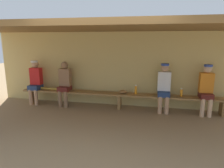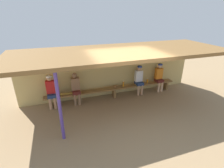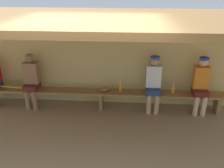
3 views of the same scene
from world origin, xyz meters
name	(u,v)px [view 2 (image 2 of 3)]	position (x,y,z in m)	size (l,w,h in m)	color
ground_plane	(127,115)	(0.00, 0.00, 0.00)	(24.00, 24.00, 0.00)	#937754
back_wall	(111,71)	(0.00, 2.00, 1.10)	(8.00, 0.20, 2.20)	tan
dugout_roof	(122,52)	(0.00, 0.70, 2.26)	(8.00, 2.80, 0.12)	brown
support_post	(60,108)	(-2.38, -0.55, 1.10)	(0.10, 0.10, 2.20)	#4C388C
bench	(114,89)	(0.00, 1.55, 0.39)	(6.00, 0.36, 0.46)	olive
player_shirtless_tan	(76,87)	(-1.68, 1.55, 0.73)	(0.34, 0.42, 1.34)	#591E19
player_leftmost	(51,90)	(-2.66, 1.55, 0.75)	(0.34, 0.42, 1.34)	navy
player_in_red	(139,79)	(1.23, 1.55, 0.75)	(0.34, 0.42, 1.34)	navy
player_middle	(159,76)	(2.31, 1.55, 0.75)	(0.34, 0.42, 1.34)	#591E19
water_bottle_green	(123,84)	(0.46, 1.58, 0.58)	(0.07, 0.07, 0.26)	orange
water_bottle_orange	(147,81)	(1.70, 1.58, 0.56)	(0.07, 0.07, 0.22)	orange
baseball_glove_worn	(116,86)	(0.09, 1.58, 0.51)	(0.24, 0.17, 0.09)	olive
baseball_bat	(64,94)	(-2.18, 1.55, 0.49)	(0.07, 0.07, 0.87)	#B28C33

